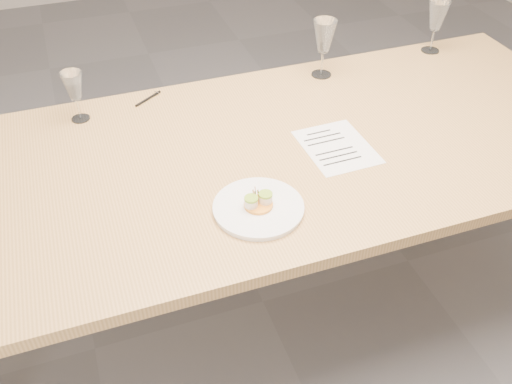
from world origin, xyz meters
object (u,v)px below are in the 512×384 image
object	(u,v)px
wine_glass_1	(74,87)
wine_glass_2	(324,37)
dinner_plate	(259,207)
recipe_sheet	(337,147)
ballpoint_pen	(148,98)
wine_glass_3	(437,17)
dining_table	(265,166)

from	to	relation	value
wine_glass_1	wine_glass_2	size ratio (longest dim) A/B	0.81
dinner_plate	wine_glass_1	size ratio (longest dim) A/B	1.45
recipe_sheet	wine_glass_2	xyz separation A→B (m)	(0.15, 0.45, 0.15)
recipe_sheet	ballpoint_pen	xyz separation A→B (m)	(-0.51, 0.49, 0.00)
dinner_plate	ballpoint_pen	bearing A→B (deg)	103.85
recipe_sheet	ballpoint_pen	size ratio (longest dim) A/B	2.53
wine_glass_1	wine_glass_3	xyz separation A→B (m)	(1.41, 0.05, 0.02)
recipe_sheet	wine_glass_3	bearing A→B (deg)	35.01
dining_table	ballpoint_pen	size ratio (longest dim) A/B	22.59
recipe_sheet	wine_glass_1	world-z (taller)	wine_glass_1
dining_table	recipe_sheet	world-z (taller)	recipe_sheet
ballpoint_pen	recipe_sheet	bearing A→B (deg)	-79.07
dining_table	recipe_sheet	bearing A→B (deg)	-16.27
wine_glass_1	wine_glass_3	size ratio (longest dim) A/B	0.85
dining_table	wine_glass_3	distance (m)	1.00
ballpoint_pen	dining_table	bearing A→B (deg)	-91.09
dinner_plate	wine_glass_1	xyz separation A→B (m)	(-0.41, 0.64, 0.11)
recipe_sheet	wine_glass_1	bearing A→B (deg)	147.97
recipe_sheet	ballpoint_pen	bearing A→B (deg)	134.35
dining_table	dinner_plate	bearing A→B (deg)	-113.63
wine_glass_1	recipe_sheet	bearing A→B (deg)	-30.46
dining_table	wine_glass_2	xyz separation A→B (m)	(0.37, 0.39, 0.22)
recipe_sheet	ballpoint_pen	distance (m)	0.71
dinner_plate	recipe_sheet	bearing A→B (deg)	30.89
recipe_sheet	wine_glass_2	world-z (taller)	wine_glass_2
ballpoint_pen	wine_glass_1	distance (m)	0.28
wine_glass_2	wine_glass_3	bearing A→B (deg)	4.17
dining_table	dinner_plate	world-z (taller)	dinner_plate
dinner_plate	ballpoint_pen	size ratio (longest dim) A/B	2.40
dining_table	wine_glass_2	world-z (taller)	wine_glass_2
wine_glass_1	wine_glass_3	distance (m)	1.41
dining_table	wine_glass_2	distance (m)	0.58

